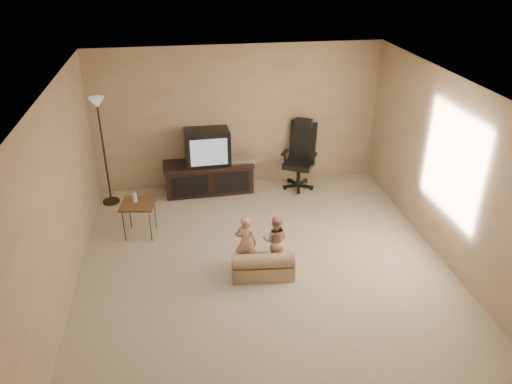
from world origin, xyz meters
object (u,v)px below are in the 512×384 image
(tv_stand, at_px, (209,166))
(toddler_left, at_px, (246,243))
(office_chair, at_px, (300,164))
(child_sofa, at_px, (263,265))
(side_table, at_px, (138,204))
(floor_lamp, at_px, (100,128))
(toddler_right, at_px, (275,240))

(tv_stand, bearing_deg, toddler_left, -84.68)
(office_chair, bearing_deg, child_sofa, -84.70)
(side_table, xyz_separation_m, floor_lamp, (-0.55, 1.13, 0.82))
(office_chair, xyz_separation_m, side_table, (-2.77, -1.23, 0.08))
(tv_stand, distance_m, office_chair, 1.63)
(tv_stand, bearing_deg, toddler_right, -75.08)
(floor_lamp, relative_size, toddler_left, 2.26)
(child_sofa, bearing_deg, floor_lamp, 136.64)
(tv_stand, relative_size, office_chair, 1.31)
(office_chair, relative_size, floor_lamp, 0.67)
(tv_stand, xyz_separation_m, office_chair, (1.63, -0.07, -0.03))
(side_table, distance_m, toddler_left, 1.85)
(side_table, relative_size, toddler_left, 0.90)
(tv_stand, height_order, toddler_left, tv_stand)
(office_chair, height_order, child_sofa, office_chair)
(office_chair, height_order, side_table, office_chair)
(office_chair, bearing_deg, toddler_right, -82.43)
(child_sofa, bearing_deg, toddler_left, 139.62)
(side_table, bearing_deg, tv_stand, 48.69)
(side_table, distance_m, floor_lamp, 1.50)
(floor_lamp, bearing_deg, child_sofa, -48.10)
(side_table, distance_m, toddler_right, 2.17)
(tv_stand, relative_size, side_table, 2.20)
(office_chair, height_order, floor_lamp, floor_lamp)
(tv_stand, distance_m, child_sofa, 2.71)
(side_table, bearing_deg, floor_lamp, 115.97)
(office_chair, xyz_separation_m, toddler_left, (-1.31, -2.37, -0.04))
(office_chair, height_order, toddler_left, office_chair)
(floor_lamp, xyz_separation_m, toddler_right, (2.42, -2.21, -0.96))
(child_sofa, xyz_separation_m, toddler_left, (-0.20, 0.20, 0.24))
(floor_lamp, relative_size, child_sofa, 2.15)
(office_chair, relative_size, toddler_right, 1.63)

